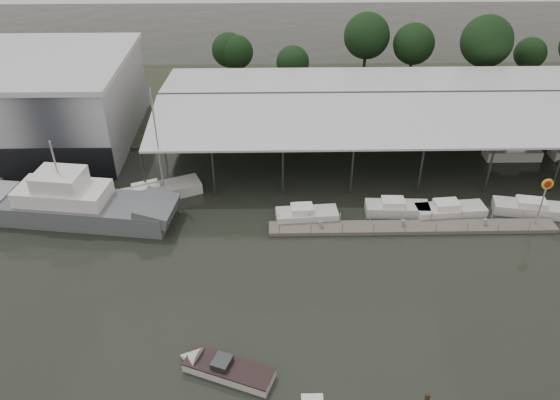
{
  "coord_description": "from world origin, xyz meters",
  "views": [
    {
      "loc": [
        1.23,
        -32.68,
        31.61
      ],
      "look_at": [
        2.11,
        11.6,
        2.5
      ],
      "focal_mm": 35.0,
      "sensor_mm": 36.0,
      "label": 1
    }
  ],
  "objects_px": {
    "grey_trawler": "(78,205)",
    "speedboat_underway": "(221,368)",
    "white_sailboat": "(159,192)",
    "shell_fuel_sign": "(545,194)"
  },
  "relations": [
    {
      "from": "grey_trawler",
      "to": "speedboat_underway",
      "type": "bearing_deg",
      "value": -43.18
    },
    {
      "from": "white_sailboat",
      "to": "shell_fuel_sign",
      "type": "bearing_deg",
      "value": -32.41
    },
    {
      "from": "grey_trawler",
      "to": "speedboat_underway",
      "type": "distance_m",
      "value": 24.82
    },
    {
      "from": "white_sailboat",
      "to": "grey_trawler",
      "type": "bearing_deg",
      "value": -175.68
    },
    {
      "from": "shell_fuel_sign",
      "to": "speedboat_underway",
      "type": "relative_size",
      "value": 0.32
    },
    {
      "from": "shell_fuel_sign",
      "to": "speedboat_underway",
      "type": "xyz_separation_m",
      "value": [
        -29.43,
        -16.79,
        -3.53
      ]
    },
    {
      "from": "grey_trawler",
      "to": "speedboat_underway",
      "type": "xyz_separation_m",
      "value": [
        15.5,
        -19.35,
        -1.19
      ]
    },
    {
      "from": "white_sailboat",
      "to": "speedboat_underway",
      "type": "xyz_separation_m",
      "value": [
        8.24,
        -23.09,
        -0.26
      ]
    },
    {
      "from": "shell_fuel_sign",
      "to": "white_sailboat",
      "type": "bearing_deg",
      "value": 170.51
    },
    {
      "from": "grey_trawler",
      "to": "white_sailboat",
      "type": "relative_size",
      "value": 1.61
    }
  ]
}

